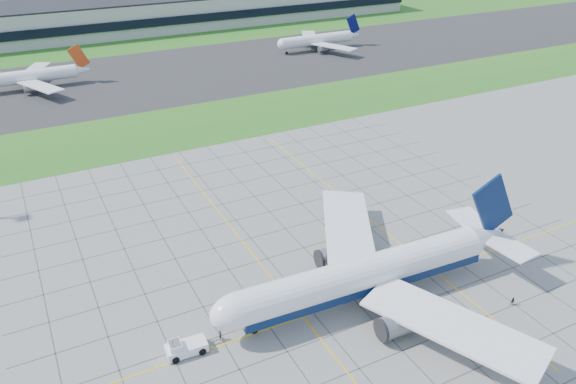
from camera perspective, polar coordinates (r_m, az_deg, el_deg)
name	(u,v)px	position (r m, az deg, el deg)	size (l,w,h in m)	color
ground	(347,293)	(101.57, 6.00, -10.14)	(1400.00, 1400.00, 0.00)	gray
grass_median	(187,126)	(173.80, -10.23, 6.65)	(700.00, 35.00, 0.04)	#1E621C
asphalt_taxiway	(141,78)	(224.36, -14.69, 11.14)	(700.00, 75.00, 0.04)	#383838
grass_far	(89,24)	(329.78, -19.53, 15.79)	(700.00, 145.00, 0.04)	#1E621C
apron_markings	(318,260)	(109.22, 3.05, -6.89)	(120.00, 130.00, 0.03)	#474744
terminal	(175,10)	(312.38, -11.43, 17.66)	(260.00, 43.00, 15.80)	#B7B7B2
airliner	(366,274)	(97.61, 7.98, -8.30)	(59.75, 60.47, 18.80)	white
pushback_tug	(184,348)	(90.60, -10.50, -15.28)	(9.25, 3.45, 2.56)	white
crew_near	(220,335)	(92.09, -6.88, -14.24)	(0.68, 0.45, 1.88)	black
crew_far	(513,302)	(105.21, 21.88, -10.29)	(0.78, 0.60, 1.60)	black
distant_jet_1	(32,76)	(223.63, -24.61, 10.65)	(37.10, 42.66, 14.08)	white
distant_jet_2	(318,40)	(258.09, 3.06, 15.20)	(39.45, 42.66, 14.08)	white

